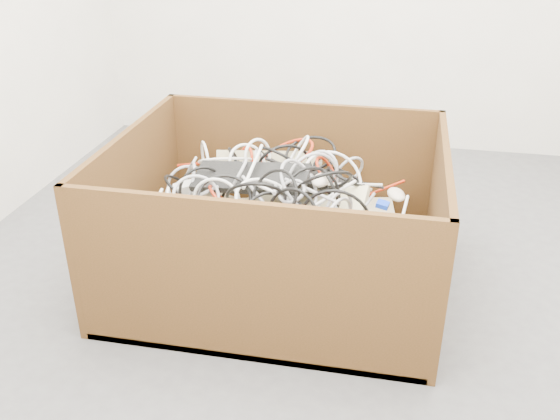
% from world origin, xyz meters
% --- Properties ---
extents(ground, '(3.00, 3.00, 0.00)m').
position_xyz_m(ground, '(0.00, 0.00, 0.00)').
color(ground, '#49484B').
rests_on(ground, ground).
extents(cardboard_box, '(1.20, 1.00, 0.59)m').
position_xyz_m(cardboard_box, '(-0.13, -0.11, 0.15)').
color(cardboard_box, '#37260D').
rests_on(cardboard_box, ground).
extents(keyboard_pile, '(1.05, 0.87, 0.37)m').
position_xyz_m(keyboard_pile, '(-0.14, -0.10, 0.29)').
color(keyboard_pile, tan).
rests_on(keyboard_pile, cardboard_box).
extents(mice_scatter, '(0.83, 0.47, 0.20)m').
position_xyz_m(mice_scatter, '(-0.09, -0.08, 0.36)').
color(mice_scatter, beige).
rests_on(mice_scatter, keyboard_pile).
extents(power_strip_left, '(0.28, 0.12, 0.11)m').
position_xyz_m(power_strip_left, '(-0.42, -0.03, 0.36)').
color(power_strip_left, silver).
rests_on(power_strip_left, keyboard_pile).
extents(power_strip_right, '(0.25, 0.11, 0.08)m').
position_xyz_m(power_strip_right, '(-0.37, -0.36, 0.33)').
color(power_strip_right, silver).
rests_on(power_strip_right, keyboard_pile).
extents(vga_plug, '(0.05, 0.05, 0.03)m').
position_xyz_m(vga_plug, '(0.27, -0.06, 0.35)').
color(vga_plug, '#0D32CB').
rests_on(vga_plug, keyboard_pile).
extents(cable_tangle, '(1.02, 0.81, 0.38)m').
position_xyz_m(cable_tangle, '(-0.15, -0.11, 0.40)').
color(cable_tangle, black).
rests_on(cable_tangle, keyboard_pile).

